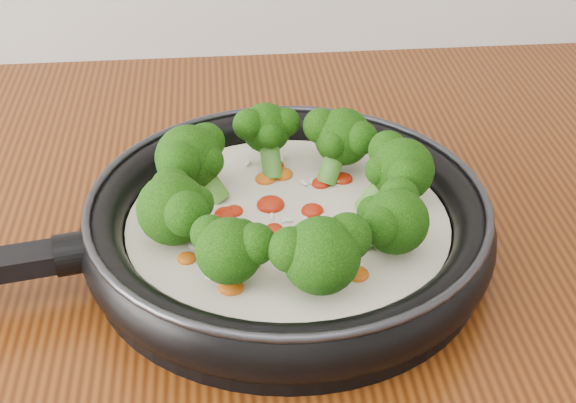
{
  "coord_description": "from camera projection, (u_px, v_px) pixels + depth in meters",
  "views": [
    {
      "loc": [
        0.06,
        0.58,
        1.3
      ],
      "look_at": [
        0.11,
        1.1,
        0.95
      ],
      "focal_mm": 51.37,
      "sensor_mm": 36.0,
      "label": 1
    }
  ],
  "objects": [
    {
      "name": "skillet",
      "position": [
        284.0,
        220.0,
        0.63
      ],
      "size": [
        0.52,
        0.37,
        0.09
      ],
      "color": "black",
      "rests_on": "counter"
    }
  ]
}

